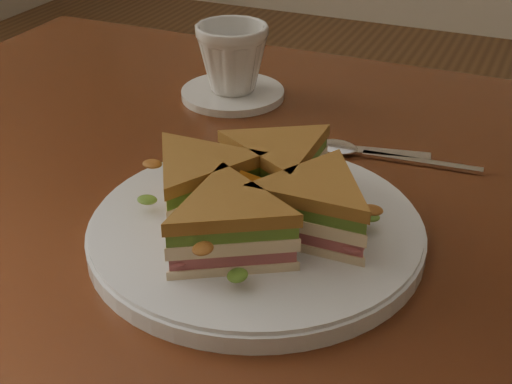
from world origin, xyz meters
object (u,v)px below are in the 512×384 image
(plate, at_px, (256,232))
(spoon, at_px, (357,151))
(coffee_cup, at_px, (232,58))
(knife, at_px, (327,149))
(table, at_px, (297,265))
(saucer, at_px, (233,93))
(sandwich_wedges, at_px, (256,197))

(plate, distance_m, spoon, 0.20)
(spoon, bearing_deg, coffee_cup, 149.73)
(spoon, xyz_separation_m, knife, (-0.03, -0.00, -0.00))
(table, relative_size, knife, 5.63)
(coffee_cup, bearing_deg, table, -67.95)
(plate, relative_size, coffee_cup, 3.25)
(plate, xyz_separation_m, saucer, (-0.16, 0.29, -0.00))
(plate, xyz_separation_m, coffee_cup, (-0.16, 0.29, 0.05))
(knife, distance_m, saucer, 0.19)
(spoon, bearing_deg, table, -113.98)
(sandwich_wedges, bearing_deg, spoon, 79.87)
(table, bearing_deg, saucer, 131.35)
(coffee_cup, bearing_deg, sandwich_wedges, -80.31)
(saucer, distance_m, coffee_cup, 0.05)
(sandwich_wedges, relative_size, knife, 1.12)
(saucer, bearing_deg, coffee_cup, 0.00)
(sandwich_wedges, xyz_separation_m, coffee_cup, (-0.16, 0.29, 0.01))
(knife, xyz_separation_m, coffee_cup, (-0.16, 0.10, 0.05))
(sandwich_wedges, relative_size, saucer, 1.75)
(spoon, height_order, knife, spoon)
(knife, bearing_deg, sandwich_wedges, -102.27)
(table, xyz_separation_m, knife, (-0.00, 0.09, 0.10))
(plate, distance_m, sandwich_wedges, 0.04)
(table, relative_size, sandwich_wedges, 5.05)
(saucer, bearing_deg, spoon, -25.42)
(plate, xyz_separation_m, spoon, (0.04, 0.20, -0.00))
(table, height_order, spoon, spoon)
(table, xyz_separation_m, plate, (-0.00, -0.11, 0.11))
(sandwich_wedges, xyz_separation_m, spoon, (0.04, 0.20, -0.04))
(table, relative_size, saucer, 8.85)
(table, distance_m, knife, 0.14)
(sandwich_wedges, distance_m, knife, 0.20)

